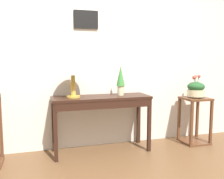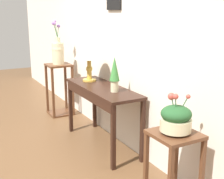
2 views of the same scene
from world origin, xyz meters
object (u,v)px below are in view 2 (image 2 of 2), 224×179
table_lamp (89,53)px  potted_plant_on_console (115,72)px  flower_vase_tall_left (58,51)px  pedestal_stand_right (173,171)px  pedestal_stand_left (60,89)px  planter_bowl_wide_right (176,118)px  console_table (100,95)px

table_lamp → potted_plant_on_console: size_ratio=1.20×
flower_vase_tall_left → pedestal_stand_right: 2.99m
pedestal_stand_left → potted_plant_on_console: bearing=2.6°
pedestal_stand_left → planter_bowl_wide_right: 2.93m
pedestal_stand_right → planter_bowl_wide_right: (-0.00, -0.00, 0.48)m
console_table → planter_bowl_wide_right: planter_bowl_wide_right is taller
potted_plant_on_console → pedestal_stand_left: bearing=-177.4°
console_table → pedestal_stand_left: (-1.45, -0.04, -0.25)m
pedestal_stand_left → flower_vase_tall_left: flower_vase_tall_left is taller
potted_plant_on_console → pedestal_stand_left: (-1.74, -0.08, -0.58)m
pedestal_stand_left → console_table: bearing=1.4°
console_table → flower_vase_tall_left: size_ratio=1.89×
pedestal_stand_left → flower_vase_tall_left: bearing=-77.0°
potted_plant_on_console → table_lamp: bearing=-178.4°
pedestal_stand_left → pedestal_stand_right: 2.91m
console_table → potted_plant_on_console: 0.44m
flower_vase_tall_left → planter_bowl_wide_right: (2.90, 0.01, -0.24)m
pedestal_stand_left → pedestal_stand_right: (2.91, 0.01, -0.07)m
console_table → potted_plant_on_console: bearing=8.8°
console_table → pedestal_stand_right: console_table is taller
table_lamp → potted_plant_on_console: bearing=1.6°
potted_plant_on_console → pedestal_stand_right: potted_plant_on_console is taller
console_table → pedestal_stand_left: pedestal_stand_left is taller
pedestal_stand_right → potted_plant_on_console: bearing=176.6°
table_lamp → pedestal_stand_right: 2.00m
flower_vase_tall_left → potted_plant_on_console: bearing=2.7°
pedestal_stand_left → pedestal_stand_right: bearing=0.2°
planter_bowl_wide_right → pedestal_stand_left: bearing=-179.8°
console_table → planter_bowl_wide_right: 1.46m
planter_bowl_wide_right → console_table: bearing=179.0°
potted_plant_on_console → planter_bowl_wide_right: potted_plant_on_console is taller
console_table → pedestal_stand_right: 1.49m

